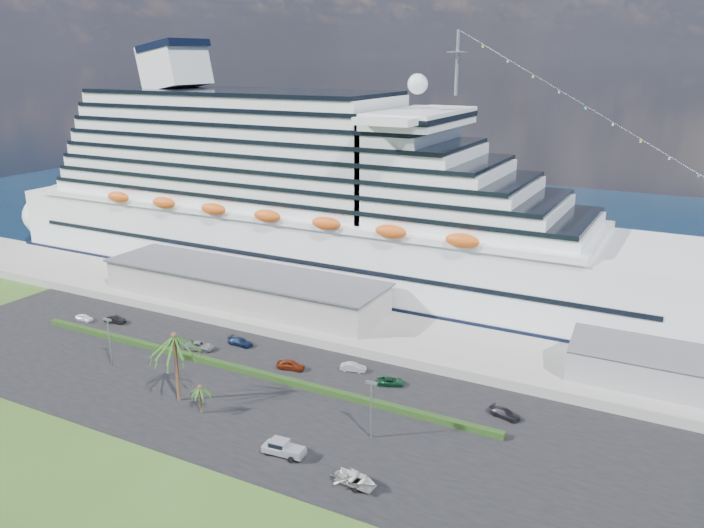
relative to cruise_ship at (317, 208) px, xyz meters
The scene contains 22 objects.
ground 69.56m from the cruise_ship, 71.40° to the right, with size 420.00×420.00×0.00m, color #324A18.
asphalt_lot 59.58m from the cruise_ship, 67.89° to the right, with size 140.00×38.00×0.12m, color black.
wharf 35.90m from the cruise_ship, 48.10° to the right, with size 240.00×20.00×1.80m, color gray.
water 71.40m from the cruise_ship, 71.93° to the left, with size 420.00×160.00×0.02m, color black.
cruise_ship is the anchor object (origin of this frame).
terminal_building 26.92m from the cruise_ship, 98.22° to the right, with size 61.00×15.00×6.30m.
port_shed 78.32m from the cruise_ship, 18.08° to the right, with size 24.00×12.31×7.37m.
hedge 52.41m from the cruise_ship, 74.26° to the right, with size 88.00×1.10×0.90m, color black.
lamp_post_left 57.50m from the cruise_ship, 96.59° to the right, with size 1.60×0.35×8.27m.
lamp_post_right 70.64m from the cruise_ship, 53.44° to the right, with size 1.60×0.35×8.27m.
palm_tall 61.56m from the cruise_ship, 79.12° to the right, with size 8.82×8.82×11.13m.
palm_short 65.13m from the cruise_ship, 74.52° to the right, with size 3.53×3.53×4.56m.
parked_car_0 53.79m from the cruise_ship, 120.93° to the right, with size 1.48×3.68×1.25m, color white.
parked_car_1 49.39m from the cruise_ship, 115.76° to the right, with size 1.48×4.25×1.40m, color black.
parked_car_2 47.11m from the cruise_ship, 87.05° to the right, with size 2.38×5.17×1.44m, color gray.
parked_car_3 43.16m from the cruise_ship, 79.32° to the right, with size 1.93×4.75×1.38m, color #111F3C.
parked_car_4 50.56m from the cruise_ship, 64.60° to the right, with size 1.87×4.64×1.58m, color maroon.
parked_car_5 51.84m from the cruise_ship, 52.65° to the right, with size 1.46×4.19×1.38m, color #A0A1A6.
parked_car_6 57.62m from the cruise_ship, 47.45° to the right, with size 2.04×4.43×1.23m, color #0E3B21.
parked_car_7 71.97m from the cruise_ship, 37.10° to the right, with size 1.81×4.46×1.29m, color black.
pickup_truck 74.90m from the cruise_ship, 62.79° to the right, with size 5.83×2.60×1.99m.
boat_trailer 82.00m from the cruise_ship, 56.14° to the right, with size 6.32×4.32×1.79m.
Camera 1 is at (55.96, -65.13, 49.30)m, focal length 35.00 mm.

